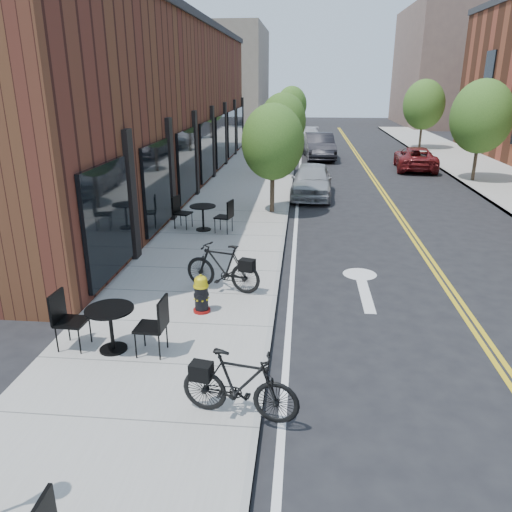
{
  "coord_description": "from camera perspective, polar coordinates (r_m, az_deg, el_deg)",
  "views": [
    {
      "loc": [
        0.49,
        -8.67,
        4.65
      ],
      "look_at": [
        -0.49,
        1.6,
        1.0
      ],
      "focal_mm": 35.0,
      "sensor_mm": 36.0,
      "label": 1
    }
  ],
  "objects": [
    {
      "name": "bicycle_right",
      "position": [
        7.17,
        -1.89,
        -14.53
      ],
      "size": [
        1.78,
        0.8,
        1.04
      ],
      "primitive_type": "imported",
      "rotation": [
        0.0,
        0.0,
        1.38
      ],
      "color": "black",
      "rests_on": "sidewalk_near"
    },
    {
      "name": "bicycle_left",
      "position": [
        11.26,
        -3.85,
        -1.27
      ],
      "size": [
        1.9,
        1.03,
        1.1
      ],
      "primitive_type": "imported",
      "rotation": [
        0.0,
        0.0,
        -1.87
      ],
      "color": "black",
      "rests_on": "sidewalk_near"
    },
    {
      "name": "parked_car_a",
      "position": [
        21.17,
        6.4,
        8.59
      ],
      "size": [
        1.83,
        4.16,
        1.39
      ],
      "primitive_type": "imported",
      "rotation": [
        0.0,
        0.0,
        -0.05
      ],
      "color": "#9B9FA3",
      "rests_on": "ground"
    },
    {
      "name": "tree_far_b",
      "position": [
        26.02,
        24.37,
        14.3
      ],
      "size": [
        2.8,
        2.8,
        4.62
      ],
      "color": "#382B1E",
      "rests_on": "sidewalk_far"
    },
    {
      "name": "parked_car_b",
      "position": [
        31.9,
        7.24,
        12.36
      ],
      "size": [
        2.02,
        4.88,
        1.57
      ],
      "primitive_type": "imported",
      "rotation": [
        0.0,
        0.0,
        0.08
      ],
      "color": "black",
      "rests_on": "ground"
    },
    {
      "name": "parked_car_far",
      "position": [
        29.07,
        17.74,
        10.59
      ],
      "size": [
        2.48,
        4.63,
        1.24
      ],
      "primitive_type": "imported",
      "rotation": [
        0.0,
        0.0,
        3.04
      ],
      "color": "maroon",
      "rests_on": "ground"
    },
    {
      "name": "fire_hydrant",
      "position": [
        10.3,
        -6.28,
        -4.36
      ],
      "size": [
        0.46,
        0.46,
        0.82
      ],
      "rotation": [
        0.0,
        0.0,
        0.35
      ],
      "color": "maroon",
      "rests_on": "sidewalk_near"
    },
    {
      "name": "tree_near_b",
      "position": [
        25.77,
        3.09,
        15.13
      ],
      "size": [
        2.3,
        2.3,
        3.98
      ],
      "color": "#382B1E",
      "rests_on": "sidewalk_near"
    },
    {
      "name": "building_near",
      "position": [
        23.75,
        -12.2,
        16.28
      ],
      "size": [
        5.0,
        28.0,
        7.0
      ],
      "primitive_type": "cube",
      "color": "#4F2219",
      "rests_on": "ground"
    },
    {
      "name": "tree_near_c",
      "position": [
        33.75,
        3.7,
        15.83
      ],
      "size": [
        2.1,
        2.1,
        3.67
      ],
      "color": "#382B1E",
      "rests_on": "sidewalk_near"
    },
    {
      "name": "bistro_set_b",
      "position": [
        9.13,
        -16.27,
        -7.36
      ],
      "size": [
        1.96,
        0.88,
        1.05
      ],
      "rotation": [
        0.0,
        0.0,
        -0.05
      ],
      "color": "black",
      "rests_on": "sidewalk_near"
    },
    {
      "name": "tree_near_a",
      "position": [
        17.82,
        1.93,
        12.87
      ],
      "size": [
        2.2,
        2.2,
        3.81
      ],
      "color": "#382B1E",
      "rests_on": "sidewalk_near"
    },
    {
      "name": "parked_car_c",
      "position": [
        36.99,
        6.03,
        13.22
      ],
      "size": [
        2.12,
        4.84,
        1.39
      ],
      "primitive_type": "imported",
      "rotation": [
        0.0,
        0.0,
        0.04
      ],
      "color": "silver",
      "rests_on": "ground"
    },
    {
      "name": "sidewalk_near",
      "position": [
        19.39,
        -2.12,
        5.76
      ],
      "size": [
        4.0,
        70.0,
        0.12
      ],
      "primitive_type": "cube",
      "color": "#9E9B93",
      "rests_on": "ground"
    },
    {
      "name": "tree_far_c",
      "position": [
        37.59,
        18.63,
        16.07
      ],
      "size": [
        2.8,
        2.8,
        4.62
      ],
      "color": "#382B1E",
      "rests_on": "sidewalk_far"
    },
    {
      "name": "bg_building_right",
      "position": [
        60.7,
        21.51,
        19.48
      ],
      "size": [
        10.0,
        16.0,
        12.0
      ],
      "primitive_type": "cube",
      "color": "brown",
      "rests_on": "ground"
    },
    {
      "name": "bistro_set_c",
      "position": [
        15.92,
        -6.09,
        4.77
      ],
      "size": [
        1.96,
        1.0,
        1.03
      ],
      "rotation": [
        0.0,
        0.0,
        -0.25
      ],
      "color": "black",
      "rests_on": "sidewalk_near"
    },
    {
      "name": "bg_building_left",
      "position": [
        57.3,
        -3.29,
        19.78
      ],
      "size": [
        8.0,
        14.0,
        10.0
      ],
      "primitive_type": "cube",
      "color": "#726656",
      "rests_on": "ground"
    },
    {
      "name": "ground",
      "position": [
        9.85,
        1.95,
        -8.7
      ],
      "size": [
        120.0,
        120.0,
        0.0
      ],
      "primitive_type": "plane",
      "color": "black",
      "rests_on": "ground"
    },
    {
      "name": "tree_near_d",
      "position": [
        41.73,
        4.1,
        16.86
      ],
      "size": [
        2.4,
        2.4,
        4.11
      ],
      "color": "#382B1E",
      "rests_on": "sidewalk_near"
    }
  ]
}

